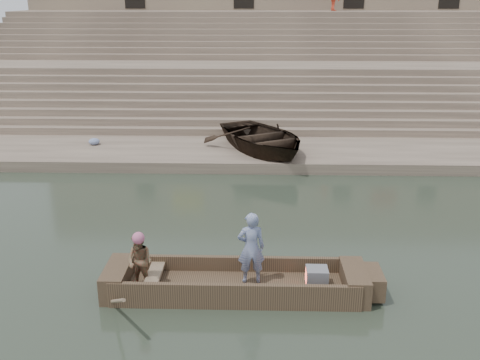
{
  "coord_description": "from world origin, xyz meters",
  "views": [
    {
      "loc": [
        -1.18,
        -12.65,
        6.12
      ],
      "look_at": [
        -1.58,
        1.24,
        1.4
      ],
      "focal_mm": 40.83,
      "sensor_mm": 36.0,
      "label": 1
    }
  ],
  "objects_px": {
    "rowing_man": "(140,261)",
    "main_rowboat": "(235,288)",
    "standing_man": "(251,248)",
    "television": "(316,277)",
    "beached_rowboat": "(263,138)"
  },
  "relations": [
    {
      "from": "standing_man",
      "to": "beached_rowboat",
      "type": "height_order",
      "value": "standing_man"
    },
    {
      "from": "standing_man",
      "to": "beached_rowboat",
      "type": "bearing_deg",
      "value": -98.14
    },
    {
      "from": "television",
      "to": "rowing_man",
      "type": "bearing_deg",
      "value": -177.48
    },
    {
      "from": "main_rowboat",
      "to": "television",
      "type": "distance_m",
      "value": 1.76
    },
    {
      "from": "television",
      "to": "beached_rowboat",
      "type": "xyz_separation_m",
      "value": [
        -1.05,
        9.99,
        0.5
      ]
    },
    {
      "from": "standing_man",
      "to": "beached_rowboat",
      "type": "distance_m",
      "value": 9.88
    },
    {
      "from": "main_rowboat",
      "to": "standing_man",
      "type": "height_order",
      "value": "standing_man"
    },
    {
      "from": "rowing_man",
      "to": "beached_rowboat",
      "type": "xyz_separation_m",
      "value": [
        2.68,
        10.16,
        0.1
      ]
    },
    {
      "from": "standing_man",
      "to": "television",
      "type": "xyz_separation_m",
      "value": [
        1.4,
        -0.12,
        -0.6
      ]
    },
    {
      "from": "standing_man",
      "to": "rowing_man",
      "type": "xyz_separation_m",
      "value": [
        -2.34,
        -0.29,
        -0.21
      ]
    },
    {
      "from": "standing_man",
      "to": "rowing_man",
      "type": "relative_size",
      "value": 1.35
    },
    {
      "from": "rowing_man",
      "to": "main_rowboat",
      "type": "bearing_deg",
      "value": 27.29
    },
    {
      "from": "main_rowboat",
      "to": "beached_rowboat",
      "type": "distance_m",
      "value": 10.05
    },
    {
      "from": "rowing_man",
      "to": "television",
      "type": "relative_size",
      "value": 2.6
    },
    {
      "from": "main_rowboat",
      "to": "beached_rowboat",
      "type": "relative_size",
      "value": 1.0
    }
  ]
}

